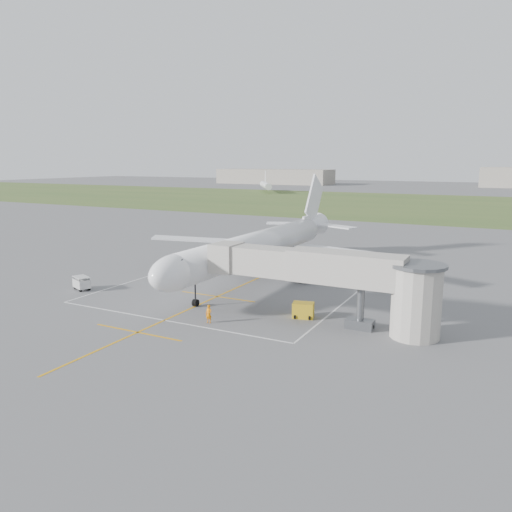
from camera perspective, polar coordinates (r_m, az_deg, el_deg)
The scene contains 11 objects.
ground at distance 67.21m, azimuth 0.04°, elevation -2.63°, with size 700.00×700.00×0.00m, color #525255.
grass_strip at distance 191.10m, azimuth 18.33°, elevation 5.57°, with size 700.00×120.00×0.02m, color #3C5625.
apron_markings at distance 62.25m, azimuth -2.42°, elevation -3.73°, with size 28.20×60.00×0.01m.
airliner at distance 66.99m, azimuth 0.34°, elevation 1.15°, with size 38.93×46.75×13.52m.
jet_bridge at distance 48.06m, azimuth 9.36°, elevation -2.42°, with size 23.40×5.00×7.20m.
gpu_unit at distance 50.89m, azimuth 5.42°, elevation -6.20°, with size 2.37×1.91×1.58m.
baggage_cart at distance 65.09m, azimuth -19.30°, elevation -2.93°, with size 2.75×2.23×1.66m.
ramp_worker_nose at distance 49.28m, azimuth -5.42°, elevation -6.61°, with size 0.67×0.44×1.83m, color orange.
ramp_worker_wing at distance 71.43m, azimuth -8.60°, elevation -1.20°, with size 0.89×0.69×1.83m, color orange.
distant_hangars at distance 326.72m, azimuth 19.45°, elevation 8.36°, with size 345.00×49.00×12.00m.
distant_aircraft at distance 234.48m, azimuth 19.06°, elevation 7.28°, with size 177.82×32.22×8.85m.
Camera 1 is at (30.01, -58.08, 15.62)m, focal length 35.00 mm.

